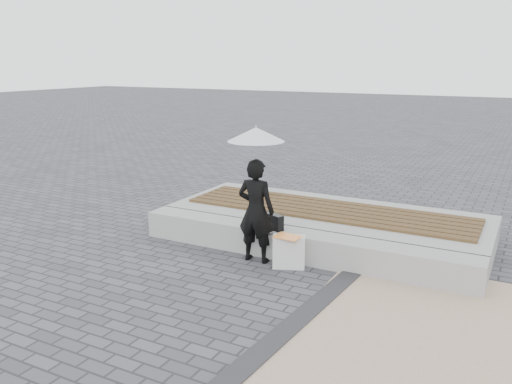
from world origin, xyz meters
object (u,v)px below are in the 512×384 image
seating_ledge (297,245)px  handbag (274,222)px  parasol (256,134)px  canvas_tote (289,252)px  woman (256,211)px

seating_ledge → handbag: size_ratio=15.70×
parasol → canvas_tote: bearing=-2.6°
handbag → woman: bearing=-89.1°
handbag → canvas_tote: handbag is taller
parasol → handbag: (0.13, 0.30, -1.28)m
canvas_tote → seating_ledge: bearing=73.3°
seating_ledge → handbag: bearing=-170.8°
handbag → canvas_tote: 0.58m
seating_ledge → handbag: (-0.35, -0.06, 0.31)m
seating_ledge → parasol: (-0.48, -0.36, 1.59)m
parasol → handbag: parasol is taller
seating_ledge → parasol: bearing=-143.4°
seating_ledge → woman: size_ratio=3.41×
woman → canvas_tote: 0.72m
seating_ledge → parasol: size_ratio=5.08×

